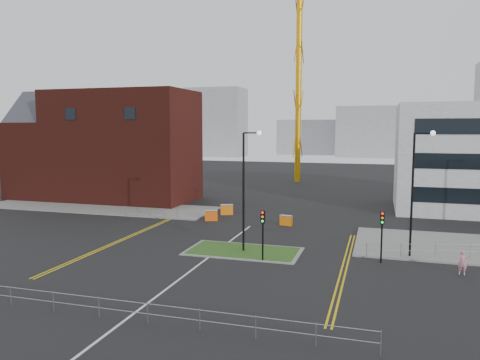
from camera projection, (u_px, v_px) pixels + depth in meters
The scene contains 24 objects.
ground at pixel (175, 283), 28.43m from camera, with size 200.00×200.00×0.00m, color black.
pavement_left at pixel (98, 207), 55.09m from camera, with size 28.00×8.00×0.12m, color slate.
island_kerb at pixel (243, 251), 35.47m from camera, with size 8.60×4.60×0.08m, color slate.
grass_island at pixel (243, 251), 35.47m from camera, with size 8.00×4.00×0.12m, color #274D19.
brick_building at pixel (103, 147), 60.89m from camera, with size 24.20×10.07×14.24m.
tower_crane at pixel (332, 22), 75.27m from camera, with size 51.16×15.80×38.00m.
streetlamp_island at pixel (246, 181), 34.81m from camera, with size 1.46×0.36×9.18m.
streetlamp_right_near at pixel (416, 184), 33.27m from camera, with size 1.46×0.36×9.18m.
traffic_light_island at pixel (263, 226), 32.69m from camera, with size 0.28×0.33×3.65m.
traffic_light_right at pixel (382, 227), 32.31m from camera, with size 0.28×0.33×3.65m.
railing_front at pixel (123, 306), 22.64m from camera, with size 24.05×0.05×1.10m.
railing_left at pixel (151, 211), 48.63m from camera, with size 6.05×0.05×1.10m.
centre_line at pixel (188, 273), 30.34m from camera, with size 0.15×30.00×0.01m, color silver.
yellow_left_a at pixel (128, 236), 40.53m from camera, with size 0.12×24.00×0.01m, color gold.
yellow_left_b at pixel (131, 236), 40.44m from camera, with size 0.12×24.00×0.01m, color gold.
yellow_right_a at pixel (342, 268), 31.42m from camera, with size 0.12×20.00×0.01m, color gold.
yellow_right_b at pixel (347, 268), 31.34m from camera, with size 0.12×20.00×0.01m, color gold.
skyline_a at pixel (217, 123), 152.84m from camera, with size 18.00×12.00×22.00m, color gray.
skyline_b at pixel (375, 132), 148.38m from camera, with size 24.00×12.00×16.00m, color gray.
skyline_d at pixel (322, 137), 163.28m from camera, with size 30.00×12.00×12.00m, color gray.
pedestrian at pixel (463, 263), 29.89m from camera, with size 0.58×0.38×1.58m, color pink.
barrier_left at pixel (211, 215), 47.25m from camera, with size 1.34×0.87×1.07m.
barrier_mid at pixel (227, 209), 50.50m from camera, with size 1.40×0.92×1.12m.
barrier_right at pixel (286, 220), 44.97m from camera, with size 1.23×0.63×0.99m.
Camera 1 is at (11.73, -25.25, 9.40)m, focal length 35.00 mm.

